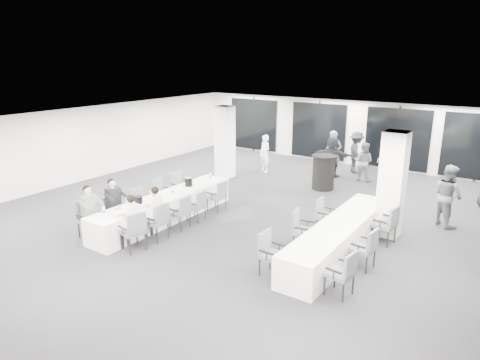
% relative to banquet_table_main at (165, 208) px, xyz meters
% --- Properties ---
extents(room, '(14.04, 16.04, 2.84)m').
position_rel_banquet_table_main_xyz_m(room, '(2.34, 2.70, 1.01)').
color(room, black).
rests_on(room, ground).
extents(column_left, '(0.60, 0.60, 2.80)m').
position_rel_banquet_table_main_xyz_m(column_left, '(-1.35, 4.79, 1.02)').
color(column_left, white).
rests_on(column_left, floor).
extents(column_right, '(0.60, 0.60, 2.80)m').
position_rel_banquet_table_main_xyz_m(column_right, '(5.65, 2.59, 1.02)').
color(column_right, white).
rests_on(column_right, floor).
extents(banquet_table_main, '(0.90, 5.00, 0.75)m').
position_rel_banquet_table_main_xyz_m(banquet_table_main, '(0.00, 0.00, 0.00)').
color(banquet_table_main, white).
rests_on(banquet_table_main, floor).
extents(banquet_table_side, '(0.90, 5.00, 0.75)m').
position_rel_banquet_table_main_xyz_m(banquet_table_side, '(4.97, 0.86, 0.00)').
color(banquet_table_side, white).
rests_on(banquet_table_side, floor).
extents(cocktail_table, '(0.89, 0.89, 1.24)m').
position_rel_banquet_table_main_xyz_m(cocktail_table, '(2.53, 5.47, 0.25)').
color(cocktail_table, black).
rests_on(cocktail_table, floor).
extents(chair_main_left_near, '(0.54, 0.60, 1.02)m').
position_rel_banquet_table_main_xyz_m(chair_main_left_near, '(-0.84, -2.01, 0.21)').
color(chair_main_left_near, '#55585D').
rests_on(chair_main_left_near, floor).
extents(chair_main_left_second, '(0.46, 0.51, 0.89)m').
position_rel_banquet_table_main_xyz_m(chair_main_left_second, '(-0.83, -1.23, 0.13)').
color(chair_main_left_second, '#55585D').
rests_on(chair_main_left_second, floor).
extents(chair_main_left_mid, '(0.54, 0.56, 0.88)m').
position_rel_banquet_table_main_xyz_m(chair_main_left_mid, '(-0.83, -0.24, 0.13)').
color(chair_main_left_mid, '#55585D').
rests_on(chair_main_left_mid, floor).
extents(chair_main_left_fourth, '(0.52, 0.57, 0.96)m').
position_rel_banquet_table_main_xyz_m(chair_main_left_fourth, '(-0.83, 0.68, 0.17)').
color(chair_main_left_fourth, '#55585D').
rests_on(chair_main_left_fourth, floor).
extents(chair_main_left_far, '(0.54, 0.59, 0.97)m').
position_rel_banquet_table_main_xyz_m(chair_main_left_far, '(-0.83, 1.54, 0.18)').
color(chair_main_left_far, '#55585D').
rests_on(chair_main_left_far, floor).
extents(chair_main_right_near, '(0.62, 0.65, 1.02)m').
position_rel_banquet_table_main_xyz_m(chair_main_right_near, '(0.84, -1.93, 0.21)').
color(chair_main_right_near, '#55585D').
rests_on(chair_main_right_near, floor).
extents(chair_main_right_second, '(0.52, 0.58, 1.00)m').
position_rel_banquet_table_main_xyz_m(chair_main_right_second, '(0.84, -1.11, 0.19)').
color(chair_main_right_second, '#55585D').
rests_on(chair_main_right_second, floor).
extents(chair_main_right_mid, '(0.50, 0.55, 0.93)m').
position_rel_banquet_table_main_xyz_m(chair_main_right_mid, '(0.83, -0.20, 0.16)').
color(chair_main_right_mid, '#55585D').
rests_on(chair_main_right_mid, floor).
extents(chair_main_right_fourth, '(0.49, 0.53, 0.90)m').
position_rel_banquet_table_main_xyz_m(chair_main_right_fourth, '(0.83, 0.50, 0.14)').
color(chair_main_right_fourth, '#55585D').
rests_on(chair_main_right_fourth, floor).
extents(chair_main_right_far, '(0.49, 0.55, 0.96)m').
position_rel_banquet_table_main_xyz_m(chair_main_right_far, '(0.83, 1.47, 0.17)').
color(chair_main_right_far, '#55585D').
rests_on(chair_main_right_far, floor).
extents(chair_side_left_near, '(0.51, 0.57, 0.97)m').
position_rel_banquet_table_main_xyz_m(chair_side_left_near, '(4.13, -1.07, 0.18)').
color(chair_side_left_near, '#55585D').
rests_on(chair_side_left_near, floor).
extents(chair_side_left_mid, '(0.60, 0.63, 1.01)m').
position_rel_banquet_table_main_xyz_m(chair_side_left_mid, '(4.13, 0.45, 0.20)').
color(chair_side_left_mid, '#55585D').
rests_on(chair_side_left_mid, floor).
extents(chair_side_left_far, '(0.47, 0.53, 0.93)m').
position_rel_banquet_table_main_xyz_m(chair_side_left_far, '(4.13, 1.83, 0.15)').
color(chair_side_left_far, '#55585D').
rests_on(chair_side_left_far, floor).
extents(chair_side_right_near, '(0.54, 0.59, 0.97)m').
position_rel_banquet_table_main_xyz_m(chair_side_right_near, '(5.80, -1.04, 0.18)').
color(chair_side_right_near, '#55585D').
rests_on(chair_side_right_near, floor).
extents(chair_side_right_mid, '(0.54, 0.58, 0.96)m').
position_rel_banquet_table_main_xyz_m(chair_side_right_mid, '(5.80, 0.33, 0.18)').
color(chair_side_right_mid, '#55585D').
rests_on(chair_side_right_mid, floor).
extents(chair_side_right_far, '(0.58, 0.62, 1.01)m').
position_rel_banquet_table_main_xyz_m(chair_side_right_far, '(5.80, 1.97, 0.20)').
color(chair_side_right_far, '#55585D').
rests_on(chair_side_right_far, floor).
extents(seated_guest_a, '(0.50, 0.38, 1.44)m').
position_rel_banquet_table_main_xyz_m(seated_guest_a, '(-0.67, -2.02, 0.44)').
color(seated_guest_a, '#595C60').
rests_on(seated_guest_a, floor).
extents(seated_guest_b, '(0.50, 0.38, 1.44)m').
position_rel_banquet_table_main_xyz_m(seated_guest_b, '(-0.67, -1.23, 0.44)').
color(seated_guest_b, black).
rests_on(seated_guest_b, floor).
extents(seated_guest_c, '(0.50, 0.38, 1.44)m').
position_rel_banquet_table_main_xyz_m(seated_guest_c, '(0.67, -1.91, 0.44)').
color(seated_guest_c, white).
rests_on(seated_guest_c, floor).
extents(seated_guest_d, '(0.50, 0.38, 1.44)m').
position_rel_banquet_table_main_xyz_m(seated_guest_d, '(0.67, -1.11, 0.44)').
color(seated_guest_d, white).
rests_on(seated_guest_d, floor).
extents(standing_guest_a, '(0.89, 0.80, 2.02)m').
position_rel_banquet_table_main_xyz_m(standing_guest_a, '(2.06, 7.43, 0.64)').
color(standing_guest_a, '#595C60').
rests_on(standing_guest_a, floor).
extents(standing_guest_b, '(0.82, 0.50, 1.69)m').
position_rel_banquet_table_main_xyz_m(standing_guest_b, '(3.34, 7.33, 0.47)').
color(standing_guest_b, '#595C60').
rests_on(standing_guest_b, floor).
extents(standing_guest_c, '(1.25, 1.39, 1.94)m').
position_rel_banquet_table_main_xyz_m(standing_guest_c, '(2.71, 8.28, 0.59)').
color(standing_guest_c, black).
rests_on(standing_guest_c, floor).
extents(standing_guest_d, '(1.24, 0.82, 1.96)m').
position_rel_banquet_table_main_xyz_m(standing_guest_d, '(4.37, 7.40, 0.60)').
color(standing_guest_d, white).
rests_on(standing_guest_d, floor).
extents(standing_guest_f, '(1.75, 0.79, 1.85)m').
position_rel_banquet_table_main_xyz_m(standing_guest_f, '(2.13, 7.20, 0.55)').
color(standing_guest_f, black).
rests_on(standing_guest_f, floor).
extents(standing_guest_g, '(0.79, 0.72, 1.75)m').
position_rel_banquet_table_main_xyz_m(standing_guest_g, '(-0.46, 6.35, 0.50)').
color(standing_guest_g, white).
rests_on(standing_guest_g, floor).
extents(standing_guest_h, '(1.11, 1.07, 1.99)m').
position_rel_banquet_table_main_xyz_m(standing_guest_h, '(6.79, 4.20, 0.62)').
color(standing_guest_h, '#595C60').
rests_on(standing_guest_h, floor).
extents(ice_bucket_near, '(0.22, 0.22, 0.25)m').
position_rel_banquet_table_main_xyz_m(ice_bucket_near, '(-0.00, -0.99, 0.50)').
color(ice_bucket_near, black).
rests_on(ice_bucket_near, banquet_table_main).
extents(ice_bucket_far, '(0.24, 0.24, 0.27)m').
position_rel_banquet_table_main_xyz_m(ice_bucket_far, '(-0.07, 1.13, 0.51)').
color(ice_bucket_far, black).
rests_on(ice_bucket_far, banquet_table_main).
extents(water_bottle_a, '(0.07, 0.07, 0.23)m').
position_rel_banquet_table_main_xyz_m(water_bottle_a, '(-0.19, -1.99, 0.49)').
color(water_bottle_a, silver).
rests_on(water_bottle_a, banquet_table_main).
extents(water_bottle_b, '(0.07, 0.07, 0.21)m').
position_rel_banquet_table_main_xyz_m(water_bottle_b, '(0.12, 0.23, 0.48)').
color(water_bottle_b, silver).
rests_on(water_bottle_b, banquet_table_main).
extents(water_bottle_c, '(0.07, 0.07, 0.22)m').
position_rel_banquet_table_main_xyz_m(water_bottle_c, '(0.04, 2.10, 0.49)').
color(water_bottle_c, silver).
rests_on(water_bottle_c, banquet_table_main).
extents(plate_a, '(0.19, 0.19, 0.03)m').
position_rel_banquet_table_main_xyz_m(plate_a, '(-0.20, -1.53, 0.39)').
color(plate_a, white).
rests_on(plate_a, banquet_table_main).
extents(plate_b, '(0.20, 0.20, 0.03)m').
position_rel_banquet_table_main_xyz_m(plate_b, '(0.15, -1.89, 0.39)').
color(plate_b, white).
rests_on(plate_b, banquet_table_main).
extents(plate_c, '(0.18, 0.18, 0.03)m').
position_rel_banquet_table_main_xyz_m(plate_c, '(0.13, -0.33, 0.39)').
color(plate_c, white).
rests_on(plate_c, banquet_table_main).
extents(wine_glass, '(0.07, 0.07, 0.19)m').
position_rel_banquet_table_main_xyz_m(wine_glass, '(0.11, -2.05, 0.52)').
color(wine_glass, silver).
rests_on(wine_glass, banquet_table_main).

